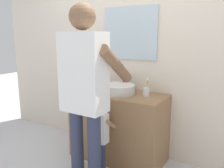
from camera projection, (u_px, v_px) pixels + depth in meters
ground_plane at (105, 168)px, 2.70m from camera, size 14.00×14.00×0.00m
back_wall at (132, 47)px, 2.95m from camera, size 4.40×0.10×2.70m
vanity_cabinet at (118, 126)px, 2.87m from camera, size 1.11×0.54×0.82m
sink_basin at (118, 89)px, 2.76m from camera, size 0.40×0.40×0.11m
faucet at (127, 84)px, 2.95m from camera, size 0.18×0.14×0.18m
toothbrush_cup at (146, 91)px, 2.65m from camera, size 0.07×0.07×0.21m
soap_bottle at (99, 85)px, 2.95m from camera, size 0.06×0.06×0.16m
child_toddler at (100, 132)px, 2.52m from camera, size 0.25×0.25×0.80m
adult_parent at (85, 84)px, 2.13m from camera, size 0.55×0.57×1.76m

